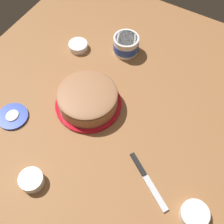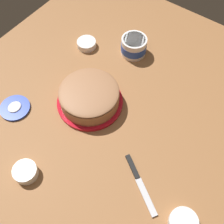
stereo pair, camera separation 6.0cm
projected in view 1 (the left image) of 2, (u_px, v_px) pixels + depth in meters
ground_plane at (125, 123)px, 1.15m from camera, size 1.54×1.54×0.00m
frosted_cake at (88, 99)px, 1.15m from camera, size 0.28×0.28×0.09m
frosting_tub at (126, 45)px, 1.31m from camera, size 0.12×0.12×0.09m
frosting_tub_lid at (13, 116)px, 1.16m from camera, size 0.13×0.13×0.02m
spreading_knife at (145, 176)px, 1.03m from camera, size 0.14×0.21×0.01m
sprinkle_bowl_green at (32, 180)px, 1.00m from camera, size 0.09×0.09×0.04m
sprinkle_bowl_yellow at (194, 214)px, 0.94m from camera, size 0.10×0.10×0.03m
sprinkle_bowl_pink at (78, 46)px, 1.35m from camera, size 0.09×0.09×0.03m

